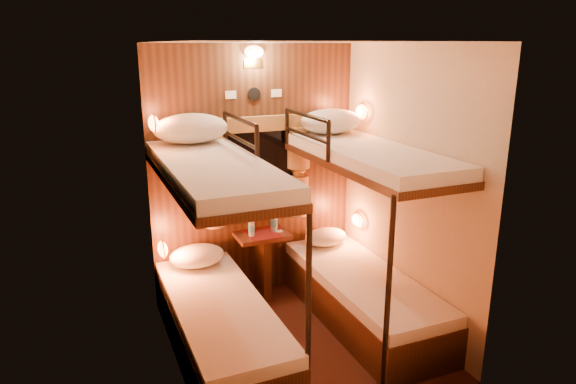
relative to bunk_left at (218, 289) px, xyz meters
name	(u,v)px	position (x,y,z in m)	size (l,w,h in m)	color
floor	(298,339)	(0.65, -0.07, -0.56)	(2.10, 2.10, 0.00)	#33150E
ceiling	(300,42)	(0.65, -0.07, 1.84)	(2.10, 2.10, 0.00)	silver
wall_back	(254,173)	(0.65, 0.98, 0.64)	(2.40, 2.40, 0.00)	#C6B293
wall_front	(370,251)	(0.65, -1.12, 0.64)	(2.40, 2.40, 0.00)	#C6B293
wall_left	(169,219)	(-0.35, -0.07, 0.64)	(2.40, 2.40, 0.00)	#C6B293
wall_right	(406,189)	(1.65, -0.07, 0.64)	(2.40, 2.40, 0.00)	#C6B293
back_panel	(255,173)	(0.65, 0.97, 0.64)	(2.00, 0.03, 2.40)	#321C0E
bunk_left	(218,289)	(0.00, 0.00, 0.00)	(0.72, 1.90, 1.82)	#321C0E
bunk_right	(363,262)	(1.30, 0.00, 0.00)	(0.72, 1.90, 1.82)	#321C0E
window	(256,176)	(0.65, 0.94, 0.62)	(1.00, 0.12, 0.79)	black
curtains	(257,168)	(0.65, 0.90, 0.71)	(1.10, 0.22, 1.00)	brown
back_fixtures	(254,61)	(0.65, 0.93, 1.69)	(0.54, 0.09, 0.48)	black
reading_lamps	(267,177)	(0.65, 0.63, 0.68)	(2.00, 0.20, 1.25)	orange
table	(262,256)	(0.65, 0.78, -0.14)	(0.50, 0.34, 0.66)	#4F1E12
bottle_left	(251,227)	(0.53, 0.75, 0.18)	(0.06, 0.06, 0.21)	#99BFE5
bottle_right	(274,221)	(0.77, 0.79, 0.19)	(0.07, 0.07, 0.24)	#99BFE5
sachet_a	(279,231)	(0.81, 0.77, 0.09)	(0.07, 0.06, 0.01)	silver
sachet_b	(278,232)	(0.80, 0.76, 0.09)	(0.07, 0.05, 0.00)	silver
pillow_lower_left	(197,256)	(0.00, 0.72, 0.00)	(0.49, 0.35, 0.19)	silver
pillow_lower_right	(326,237)	(1.30, 0.72, -0.02)	(0.43, 0.31, 0.17)	silver
pillow_upper_left	(191,128)	(0.00, 0.69, 1.15)	(0.63, 0.45, 0.25)	silver
pillow_upper_right	(331,121)	(1.30, 0.67, 1.14)	(0.58, 0.42, 0.23)	silver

